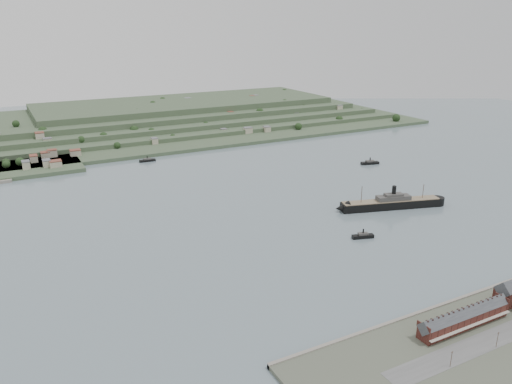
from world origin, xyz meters
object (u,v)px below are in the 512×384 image
terrace_row (464,318)px  gabled_building (507,293)px  tugboat (363,236)px  steamship (388,204)px

terrace_row → gabled_building: bearing=6.1°
terrace_row → tugboat: terrace_row is taller
terrace_row → gabled_building: gabled_building is taller
terrace_row → tugboat: 114.39m
gabled_building → tugboat: size_ratio=0.88×
terrace_row → gabled_building: 37.74m
terrace_row → steamship: size_ratio=0.60×
gabled_building → steamship: steamship is taller
steamship → tugboat: 67.91m
terrace_row → tugboat: (28.11, 110.76, -5.14)m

